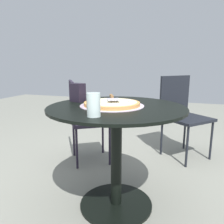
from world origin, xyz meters
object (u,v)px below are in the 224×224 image
(patio_table, at_px, (116,137))
(pizza_server, at_px, (112,98))
(napkin_dispenser, at_px, (78,92))
(patio_chair_far, at_px, (83,116))
(pizza_on_tray, at_px, (112,104))
(drinking_cup, at_px, (94,105))
(patio_chair_near, at_px, (182,110))

(patio_table, height_order, pizza_server, pizza_server)
(napkin_dispenser, bearing_deg, patio_chair_far, 131.77)
(pizza_on_tray, height_order, napkin_dispenser, napkin_dispenser)
(patio_table, relative_size, patio_chair_far, 1.08)
(drinking_cup, distance_m, patio_chair_near, 1.58)
(patio_chair_near, bearing_deg, patio_table, 70.27)
(patio_table, bearing_deg, patio_chair_far, -48.05)
(napkin_dispenser, bearing_deg, patio_table, 4.34)
(patio_table, height_order, drinking_cup, drinking_cup)
(pizza_server, bearing_deg, patio_chair_far, -48.32)
(drinking_cup, xyz_separation_m, patio_chair_near, (-0.44, -1.49, -0.29))
(patio_chair_far, bearing_deg, patio_chair_near, -152.19)
(drinking_cup, relative_size, patio_chair_near, 0.14)
(patio_table, bearing_deg, drinking_cup, 85.84)
(pizza_on_tray, bearing_deg, patio_chair_near, -111.17)
(patio_chair_far, bearing_deg, patio_table, 131.95)
(pizza_on_tray, bearing_deg, pizza_server, -74.32)
(patio_table, xyz_separation_m, napkin_dispenser, (0.34, -0.09, 0.29))
(patio_table, bearing_deg, napkin_dispenser, -14.47)
(patio_chair_far, bearing_deg, drinking_cup, 119.41)
(patio_chair_near, xyz_separation_m, patio_chair_far, (0.99, 0.52, -0.02))
(patio_chair_near, bearing_deg, napkin_dispenser, 54.79)
(pizza_server, bearing_deg, pizza_on_tray, 105.68)
(pizza_server, distance_m, patio_chair_near, 1.23)
(drinking_cup, relative_size, patio_chair_far, 0.15)
(pizza_server, bearing_deg, patio_chair_near, -112.46)
(pizza_on_tray, distance_m, patio_chair_far, 0.87)
(patio_table, distance_m, drinking_cup, 0.44)
(pizza_server, distance_m, drinking_cup, 0.38)
(patio_table, height_order, patio_chair_near, patio_chair_near)
(napkin_dispenser, relative_size, patio_chair_near, 0.15)
(pizza_on_tray, xyz_separation_m, patio_chair_near, (-0.45, -1.15, -0.24))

